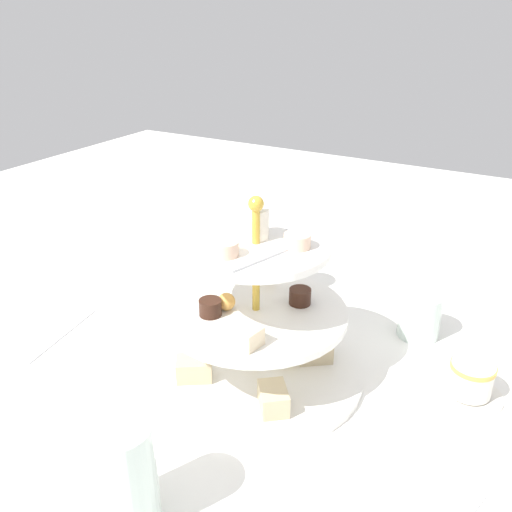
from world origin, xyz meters
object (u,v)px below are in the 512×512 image
water_glass_tall_right (123,475)px  tiered_serving_stand (256,326)px  butter_knife_left (62,333)px  water_glass_short_left (420,315)px  teacup_with_saucer (471,381)px  water_glass_mid_back (283,266)px

water_glass_tall_right → tiered_serving_stand: bearing=1.4°
water_glass_tall_right → butter_knife_left: water_glass_tall_right is taller
water_glass_short_left → teacup_with_saucer: water_glass_short_left is taller
teacup_with_saucer → water_glass_mid_back: 0.38m
water_glass_short_left → butter_knife_left: water_glass_short_left is taller
teacup_with_saucer → butter_knife_left: bearing=105.4°
water_glass_mid_back → tiered_serving_stand: bearing=-161.4°
tiered_serving_stand → water_glass_mid_back: tiered_serving_stand is taller
teacup_with_saucer → butter_knife_left: (-0.16, 0.59, -0.02)m
water_glass_short_left → butter_knife_left: size_ratio=0.43×
teacup_with_saucer → butter_knife_left: size_ratio=0.53×
tiered_serving_stand → water_glass_tall_right: tiered_serving_stand is taller
water_glass_tall_right → teacup_with_saucer: water_glass_tall_right is taller
water_glass_short_left → butter_knife_left: 0.57m
teacup_with_saucer → tiered_serving_stand: bearing=110.1°
tiered_serving_stand → teacup_with_saucer: size_ratio=3.35×
butter_knife_left → water_glass_tall_right: bearing=47.4°
water_glass_short_left → tiered_serving_stand: bearing=141.2°
water_glass_tall_right → water_glass_short_left: water_glass_tall_right is taller
water_glass_tall_right → teacup_with_saucer: bearing=-35.2°
water_glass_short_left → teacup_with_saucer: (-0.11, -0.10, -0.01)m
butter_knife_left → water_glass_mid_back: 0.39m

